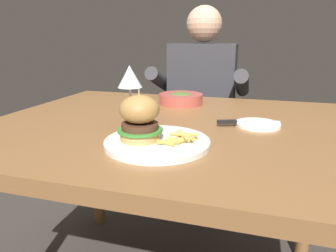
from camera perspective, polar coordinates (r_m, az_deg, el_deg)
The scene contains 9 objects.
dining_table at distance 1.01m, azimuth 0.35°, elevation -4.01°, with size 1.19×0.96×0.74m.
main_plate at distance 0.77m, azimuth -2.06°, elevation -3.13°, with size 0.27×0.27×0.01m, color white.
burger_sandwich at distance 0.75m, azimuth -5.42°, elevation 1.56°, with size 0.11×0.11×0.13m.
fries_pile at distance 0.75m, azimuth 2.30°, elevation -2.29°, with size 0.10×0.10×0.02m.
wine_glass at distance 0.93m, azimuth -7.28°, elevation 8.90°, with size 0.08×0.08×0.19m.
bread_plate at distance 0.98m, azimuth 16.73°, elevation 0.30°, with size 0.14×0.14×0.01m, color white.
table_knife at distance 0.96m, azimuth 14.01°, elevation 0.76°, with size 0.19×0.08×0.01m.
soup_bowl at distance 1.26m, azimuth 2.47°, elevation 5.29°, with size 0.18×0.18×0.05m.
diner_person at distance 1.75m, azimuth 6.33°, elevation 1.55°, with size 0.51×0.36×1.18m.
Camera 1 is at (0.26, -0.91, 1.00)m, focal length 32.00 mm.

